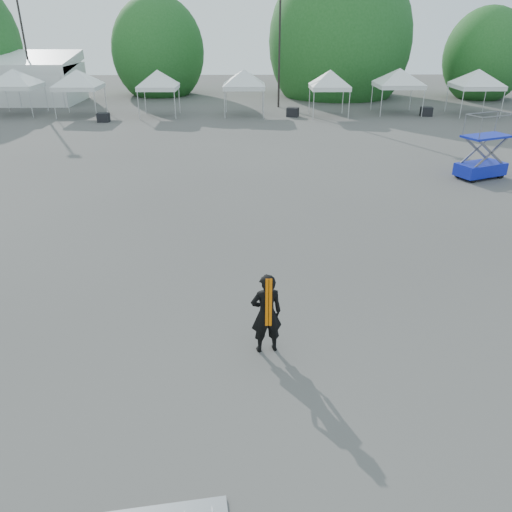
{
  "coord_description": "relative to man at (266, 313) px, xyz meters",
  "views": [
    {
      "loc": [
        0.32,
        -11.16,
        6.54
      ],
      "look_at": [
        0.53,
        -0.06,
        1.3
      ],
      "focal_mm": 35.0,
      "sensor_mm": 36.0,
      "label": 1
    }
  ],
  "objects": [
    {
      "name": "scissor_lift",
      "position": [
        10.3,
        13.11,
        0.52
      ],
      "size": [
        2.48,
        1.91,
        2.87
      ],
      "rotation": [
        0.0,
        0.0,
        0.41
      ],
      "color": "#0B1C95",
      "rests_on": "ground"
    },
    {
      "name": "crate_mid",
      "position": [
        3.1,
        29.51,
        -0.6
      ],
      "size": [
        1.02,
        0.89,
        0.66
      ],
      "primitive_type": "cube",
      "rotation": [
        0.0,
        0.0,
        -0.31
      ],
      "color": "black",
      "rests_on": "ground"
    },
    {
      "name": "tent_c",
      "position": [
        -12.89,
        30.19,
        2.13
      ],
      "size": [
        4.48,
        4.48,
        3.88
      ],
      "color": "silver",
      "rests_on": "ground"
    },
    {
      "name": "light_pole_west",
      "position": [
        -18.71,
        36.14,
        4.84
      ],
      "size": [
        0.6,
        0.25,
        10.3
      ],
      "color": "black",
      "rests_on": "ground"
    },
    {
      "name": "crate_east",
      "position": [
        13.26,
        29.59,
        -0.6
      ],
      "size": [
        0.91,
        0.75,
        0.66
      ],
      "primitive_type": "cube",
      "rotation": [
        0.0,
        0.0,
        -0.11
      ],
      "color": "black",
      "rests_on": "ground"
    },
    {
      "name": "crate_west",
      "position": [
        -10.61,
        27.55,
        -0.62
      ],
      "size": [
        0.82,
        0.65,
        0.63
      ],
      "primitive_type": "cube",
      "rotation": [
        0.0,
        0.0,
        -0.02
      ],
      "color": "black",
      "rests_on": "ground"
    },
    {
      "name": "tree_mid_e",
      "position": [
        8.29,
        41.14,
        3.91
      ],
      "size": [
        5.12,
        5.12,
        7.79
      ],
      "color": "#382314",
      "rests_on": "ground"
    },
    {
      "name": "tent_e",
      "position": [
        -0.56,
        30.25,
        2.13
      ],
      "size": [
        4.34,
        4.34,
        3.88
      ],
      "color": "silver",
      "rests_on": "ground"
    },
    {
      "name": "tree_mid_w",
      "position": [
        -8.71,
        42.14,
        3.0
      ],
      "size": [
        4.16,
        4.16,
        6.33
      ],
      "color": "#382314",
      "rests_on": "ground"
    },
    {
      "name": "man",
      "position": [
        0.0,
        0.0,
        0.0
      ],
      "size": [
        0.75,
        0.57,
        1.86
      ],
      "rotation": [
        0.0,
        0.0,
        3.34
      ],
      "color": "black",
      "rests_on": "ground"
    },
    {
      "name": "tree_far_e",
      "position": [
        21.29,
        39.14,
        2.69
      ],
      "size": [
        3.84,
        3.84,
        5.84
      ],
      "color": "#382314",
      "rests_on": "ground"
    },
    {
      "name": "ground",
      "position": [
        -0.71,
        2.14,
        -0.93
      ],
      "size": [
        120.0,
        120.0,
        0.0
      ],
      "primitive_type": "plane",
      "color": "#474442",
      "rests_on": "ground"
    },
    {
      "name": "tent_f",
      "position": [
        5.79,
        29.63,
        2.12
      ],
      "size": [
        3.96,
        3.96,
        3.88
      ],
      "color": "silver",
      "rests_on": "ground"
    },
    {
      "name": "tent_d",
      "position": [
        -6.92,
        29.88,
        2.13
      ],
      "size": [
        4.03,
        4.03,
        3.88
      ],
      "color": "silver",
      "rests_on": "ground"
    },
    {
      "name": "light_pole_east",
      "position": [
        2.29,
        34.14,
        4.58
      ],
      "size": [
        0.6,
        0.25,
        9.8
      ],
      "color": "black",
      "rests_on": "ground"
    },
    {
      "name": "tent_b",
      "position": [
        -17.83,
        30.83,
        2.13
      ],
      "size": [
        4.67,
        4.67,
        3.88
      ],
      "color": "silver",
      "rests_on": "ground"
    },
    {
      "name": "tent_h",
      "position": [
        16.94,
        30.05,
        2.13
      ],
      "size": [
        4.56,
        4.56,
        3.88
      ],
      "color": "silver",
      "rests_on": "ground"
    },
    {
      "name": "tent_g",
      "position": [
        11.26,
        30.88,
        2.13
      ],
      "size": [
        4.73,
        4.73,
        3.88
      ],
      "color": "silver",
      "rests_on": "ground"
    }
  ]
}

